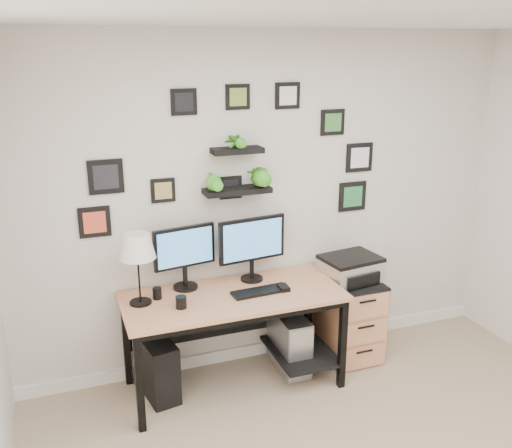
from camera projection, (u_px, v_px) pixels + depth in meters
name	position (u px, v px, depth m)	size (l,w,h in m)	color
room	(270.00, 347.00, 4.80)	(4.00, 4.00, 4.00)	tan
desk	(237.00, 307.00, 4.21)	(1.60, 0.70, 0.75)	tan
monitor_left	(185.00, 253.00, 4.15)	(0.47, 0.21, 0.48)	black
monitor_right	(252.00, 244.00, 4.29)	(0.54, 0.19, 0.50)	black
keyboard	(260.00, 291.00, 4.16)	(0.43, 0.14, 0.02)	black
mouse	(283.00, 288.00, 4.21)	(0.07, 0.11, 0.03)	black
table_lamp	(137.00, 248.00, 3.87)	(0.25, 0.25, 0.51)	black
mug	(181.00, 302.00, 3.91)	(0.08, 0.08, 0.09)	black
pen_cup	(157.00, 293.00, 4.05)	(0.06, 0.06, 0.08)	black
pc_tower_black	(157.00, 367.00, 4.18)	(0.20, 0.45, 0.45)	black
pc_tower_grey	(289.00, 342.00, 4.51)	(0.21, 0.47, 0.46)	gray
file_cabinet	(349.00, 318.00, 4.68)	(0.43, 0.53, 0.67)	tan
printer	(350.00, 268.00, 4.55)	(0.48, 0.41, 0.20)	silver
wall_decor	(240.00, 164.00, 4.18)	(2.32, 0.18, 1.04)	black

